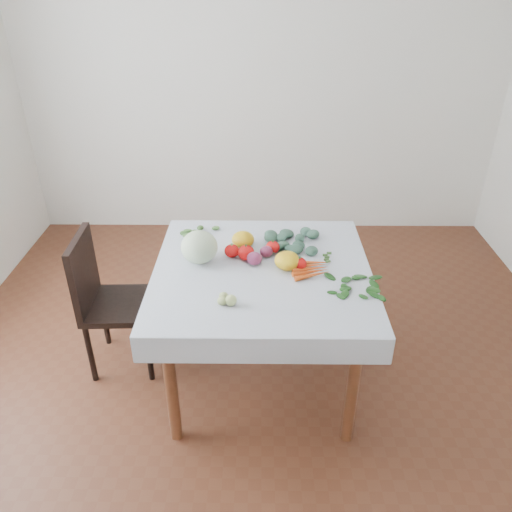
# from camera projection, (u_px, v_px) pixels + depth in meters

# --- Properties ---
(ground) EXTENTS (4.00, 4.00, 0.00)m
(ground) POSITION_uv_depth(u_px,v_px,m) (261.00, 376.00, 2.97)
(ground) COLOR #582F1C
(back_wall) EXTENTS (4.00, 0.04, 2.70)m
(back_wall) POSITION_uv_depth(u_px,v_px,m) (262.00, 76.00, 4.02)
(back_wall) COLOR silver
(back_wall) RESTS_ON ground
(table) EXTENTS (1.00, 1.00, 0.75)m
(table) POSITION_uv_depth(u_px,v_px,m) (262.00, 285.00, 2.64)
(table) COLOR brown
(table) RESTS_ON ground
(tablecloth) EXTENTS (1.12, 1.12, 0.01)m
(tablecloth) POSITION_uv_depth(u_px,v_px,m) (262.00, 269.00, 2.59)
(tablecloth) COLOR white
(tablecloth) RESTS_ON table
(chair) EXTENTS (0.40, 0.40, 0.86)m
(chair) POSITION_uv_depth(u_px,v_px,m) (105.00, 294.00, 2.85)
(chair) COLOR black
(chair) RESTS_ON ground
(cabbage) EXTENTS (0.20, 0.20, 0.17)m
(cabbage) POSITION_uv_depth(u_px,v_px,m) (199.00, 247.00, 2.61)
(cabbage) COLOR #B7CAA9
(cabbage) RESTS_ON tablecloth
(tomato_a) EXTENTS (0.12, 0.12, 0.08)m
(tomato_a) POSITION_uv_depth(u_px,v_px,m) (246.00, 253.00, 2.66)
(tomato_a) COLOR red
(tomato_a) RESTS_ON tablecloth
(tomato_b) EXTENTS (0.10, 0.10, 0.07)m
(tomato_b) POSITION_uv_depth(u_px,v_px,m) (273.00, 247.00, 2.72)
(tomato_b) COLOR red
(tomato_b) RESTS_ON tablecloth
(tomato_c) EXTENTS (0.10, 0.10, 0.07)m
(tomato_c) POSITION_uv_depth(u_px,v_px,m) (232.00, 251.00, 2.68)
(tomato_c) COLOR red
(tomato_c) RESTS_ON tablecloth
(tomato_d) EXTENTS (0.10, 0.10, 0.07)m
(tomato_d) POSITION_uv_depth(u_px,v_px,m) (299.00, 264.00, 2.57)
(tomato_d) COLOR red
(tomato_d) RESTS_ON tablecloth
(heirloom_back) EXTENTS (0.16, 0.16, 0.09)m
(heirloom_back) POSITION_uv_depth(u_px,v_px,m) (243.00, 239.00, 2.77)
(heirloom_back) COLOR gold
(heirloom_back) RESTS_ON tablecloth
(heirloom_front) EXTENTS (0.17, 0.17, 0.09)m
(heirloom_front) POSITION_uv_depth(u_px,v_px,m) (287.00, 261.00, 2.57)
(heirloom_front) COLOR gold
(heirloom_front) RESTS_ON tablecloth
(onion_a) EXTENTS (0.08, 0.08, 0.06)m
(onion_a) POSITION_uv_depth(u_px,v_px,m) (266.00, 252.00, 2.68)
(onion_a) COLOR #5B1A37
(onion_a) RESTS_ON tablecloth
(onion_b) EXTENTS (0.11, 0.11, 0.07)m
(onion_b) POSITION_uv_depth(u_px,v_px,m) (254.00, 258.00, 2.61)
(onion_b) COLOR #5B1A37
(onion_b) RESTS_ON tablecloth
(tomatillo_cluster) EXTENTS (0.09, 0.10, 0.04)m
(tomatillo_cluster) POSITION_uv_depth(u_px,v_px,m) (220.00, 302.00, 2.30)
(tomatillo_cluster) COLOR #AAC16F
(tomatillo_cluster) RESTS_ON tablecloth
(carrot_bunch) EXTENTS (0.20, 0.19, 0.03)m
(carrot_bunch) POSITION_uv_depth(u_px,v_px,m) (312.00, 269.00, 2.56)
(carrot_bunch) COLOR #F65B1B
(carrot_bunch) RESTS_ON tablecloth
(kale_bunch) EXTENTS (0.30, 0.28, 0.04)m
(kale_bunch) POSITION_uv_depth(u_px,v_px,m) (293.00, 242.00, 2.80)
(kale_bunch) COLOR #3A604B
(kale_bunch) RESTS_ON tablecloth
(basil_bunch) EXTENTS (0.28, 0.20, 0.01)m
(basil_bunch) POSITION_uv_depth(u_px,v_px,m) (354.00, 286.00, 2.44)
(basil_bunch) COLOR #20531A
(basil_bunch) RESTS_ON tablecloth
(dill_bunch) EXTENTS (0.22, 0.18, 0.02)m
(dill_bunch) POSITION_uv_depth(u_px,v_px,m) (198.00, 234.00, 2.90)
(dill_bunch) COLOR #4A7435
(dill_bunch) RESTS_ON tablecloth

